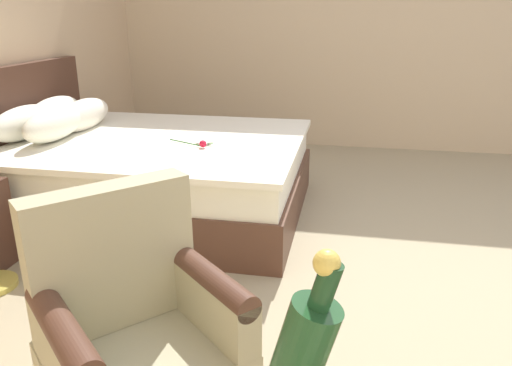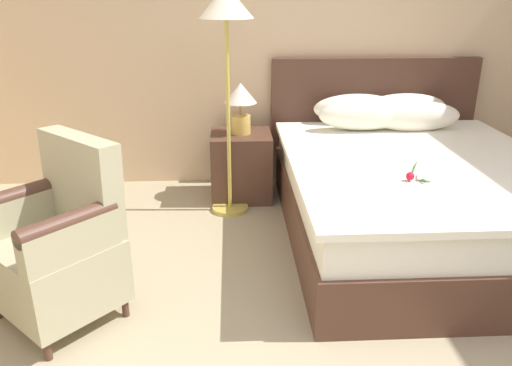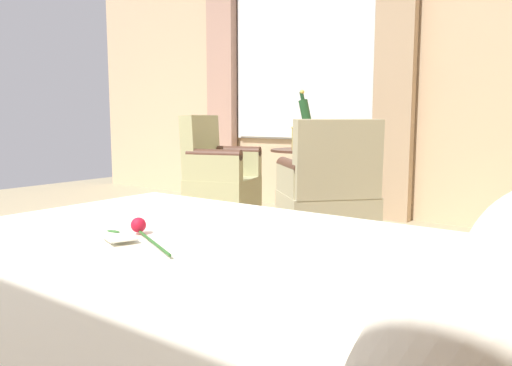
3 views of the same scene
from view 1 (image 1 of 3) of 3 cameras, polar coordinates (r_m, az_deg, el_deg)
ground_plane at (r=3.04m, az=20.21°, el=-10.97°), size 7.75×7.75×0.00m
bed at (r=3.85m, az=-12.62°, el=1.54°), size 1.75×2.23×1.07m
armchair_by_window at (r=1.78m, az=-13.18°, el=-18.36°), size 0.77×0.77×0.93m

